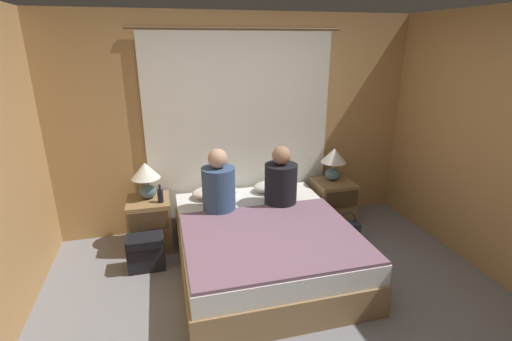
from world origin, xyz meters
The scene contains 16 objects.
ground_plane centered at (0.00, 0.00, 0.00)m, with size 16.00×16.00×0.00m, color gray.
wall_back centered at (0.00, 1.88, 1.25)m, with size 4.33×0.06×2.50m.
curtain_panel centered at (0.00, 1.81, 1.16)m, with size 2.36×0.02×2.33m.
bed centered at (0.00, 0.78, 0.25)m, with size 1.63×1.96×0.50m.
nightstand_left centered at (-1.10, 1.50, 0.28)m, with size 0.45×0.47×0.57m.
nightstand_right centered at (1.10, 1.50, 0.28)m, with size 0.45×0.47×0.57m.
lamp_left centered at (-1.10, 1.56, 0.82)m, with size 0.31×0.31×0.40m.
lamp_right centered at (1.10, 1.56, 0.82)m, with size 0.31×0.31×0.40m.
pillow_left centered at (-0.36, 1.55, 0.56)m, with size 0.52×0.34×0.12m.
pillow_right centered at (0.36, 1.55, 0.56)m, with size 0.52×0.34×0.12m.
blanket_on_bed centered at (0.00, 0.49, 0.51)m, with size 1.57×1.31×0.03m.
person_left_in_bed centered at (-0.37, 1.18, 0.78)m, with size 0.34×0.34×0.68m.
person_right_in_bed centered at (0.30, 1.18, 0.77)m, with size 0.35×0.35×0.66m.
beer_bottle_on_left_stand centered at (-0.96, 1.40, 0.64)m, with size 0.06×0.06×0.20m.
backpack_on_floor centered at (-1.15, 1.06, 0.21)m, with size 0.36×0.24×0.36m.
handbag_on_floor centered at (1.06, 1.04, 0.12)m, with size 0.29×0.15×0.37m.
Camera 1 is at (-0.89, -2.35, 2.19)m, focal length 26.00 mm.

